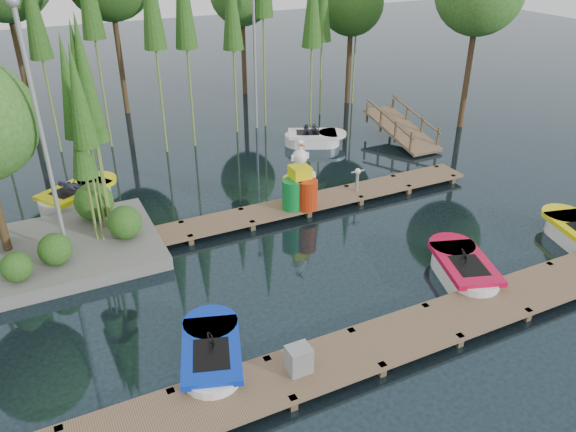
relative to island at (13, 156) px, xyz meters
name	(u,v)px	position (x,y,z in m)	size (l,w,h in m)	color
ground_plane	(280,260)	(6.30, -3.29, -3.18)	(90.00, 90.00, 0.00)	#1C2C34
near_dock	(366,349)	(6.30, -7.79, -2.95)	(18.00, 1.50, 0.50)	brown
far_dock	(275,211)	(7.30, -0.79, -2.95)	(15.00, 1.20, 0.50)	brown
island	(13,156)	(0.00, 0.00, 0.00)	(6.20, 4.20, 6.75)	slate
lamp_island	(39,121)	(0.80, -0.79, 1.08)	(0.30, 0.30, 7.25)	gray
lamp_rear	(254,34)	(10.30, 7.71, 1.08)	(0.30, 0.30, 7.25)	gray
ramp	(401,129)	(15.30, 3.21, -2.60)	(1.50, 3.94, 1.49)	brown
boat_blue	(212,357)	(3.09, -6.56, -2.91)	(2.05, 3.04, 0.94)	white
boat_red	(463,270)	(10.39, -6.33, -2.91)	(2.12, 3.12, 0.96)	white
boat_yellow_far	(77,196)	(1.57, 3.04, -2.87)	(3.23, 2.71, 1.49)	white
boat_white_far	(313,138)	(11.63, 4.55, -2.90)	(2.93, 2.22, 1.27)	white
utility_cabinet	(299,359)	(4.60, -7.79, -2.58)	(0.50, 0.42, 0.61)	gray
yellow_barrel	(293,191)	(7.96, -0.79, -2.39)	(0.66, 0.66, 0.99)	yellow
drum_cluster	(301,187)	(8.19, -0.95, -2.21)	(1.33, 1.22, 2.30)	#0D752C
seagull_post	(357,176)	(10.46, -0.79, -2.32)	(0.52, 0.28, 0.84)	gray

